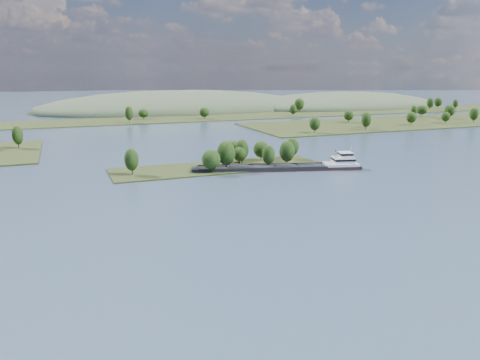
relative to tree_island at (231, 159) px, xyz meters
name	(u,v)px	position (x,y,z in m)	size (l,w,h in m)	color
ground	(271,200)	(-6.25, -58.81, -4.11)	(1800.00, 1800.00, 0.00)	#37485F
tree_island	(231,159)	(0.00, 0.00, 0.00)	(100.00, 30.55, 14.58)	#283316
right_bank	(424,121)	(224.90, 120.73, -3.08)	(320.00, 90.00, 14.93)	#283316
back_shoreline	(150,119)	(2.52, 221.08, -3.34)	(900.00, 60.00, 15.95)	#283316
hill_east	(343,107)	(253.75, 291.19, -4.11)	(260.00, 140.00, 36.00)	#3E4E36
hill_west	(179,110)	(53.75, 321.19, -4.11)	(320.00, 160.00, 44.00)	#3E4E36
cargo_barge	(289,167)	(23.56, -14.17, -2.77)	(78.80, 29.47, 10.69)	black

